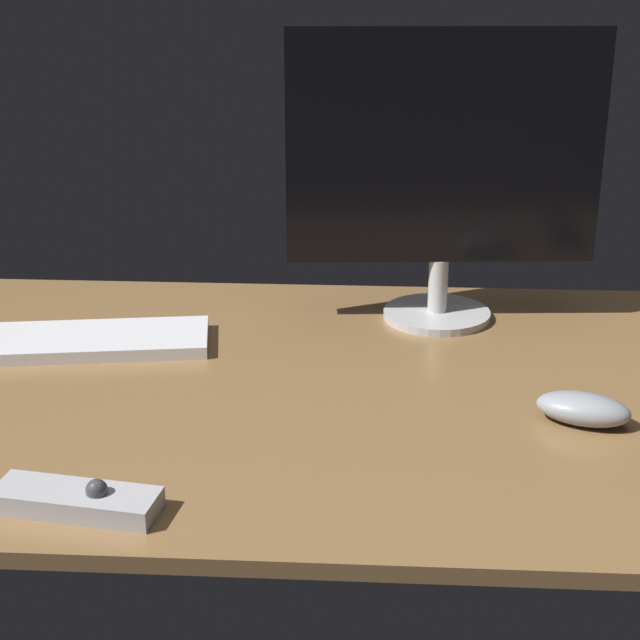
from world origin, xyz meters
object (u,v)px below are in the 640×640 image
(monitor, at_px, (444,163))
(media_remote, at_px, (77,500))
(computer_mouse, at_px, (583,409))
(keyboard, at_px, (59,342))

(monitor, distance_m, media_remote, 0.77)
(media_remote, bearing_deg, monitor, 64.25)
(monitor, height_order, computer_mouse, monitor)
(keyboard, xyz_separation_m, computer_mouse, (0.74, -0.21, 0.01))
(media_remote, bearing_deg, computer_mouse, 31.10)
(keyboard, height_order, media_remote, media_remote)
(monitor, bearing_deg, computer_mouse, -70.20)
(keyboard, bearing_deg, monitor, 6.98)
(monitor, height_order, keyboard, monitor)
(keyboard, relative_size, media_remote, 2.39)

